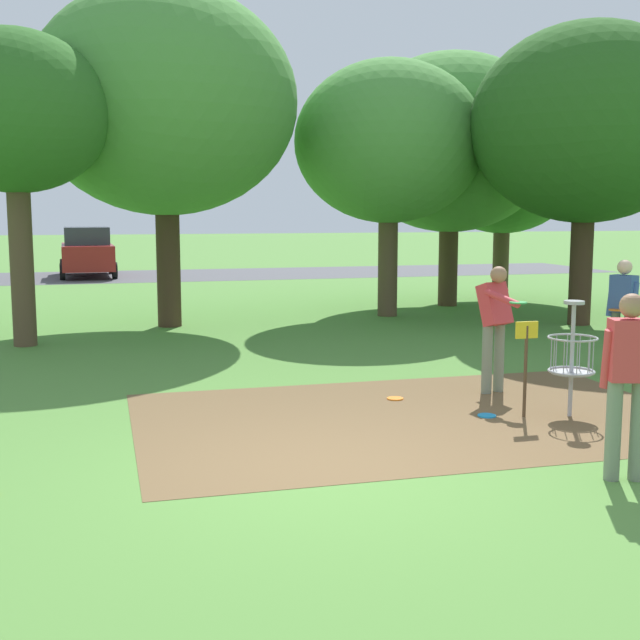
{
  "coord_description": "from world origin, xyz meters",
  "views": [
    {
      "loc": [
        -2.0,
        -7.16,
        2.44
      ],
      "look_at": [
        0.77,
        3.18,
        1.0
      ],
      "focal_mm": 45.83,
      "sensor_mm": 36.0,
      "label": 1
    }
  ],
  "objects_px": {
    "tree_near_left": "(451,144)",
    "tree_far_center": "(164,102)",
    "player_throwing": "(495,320)",
    "frisbee_by_tee": "(487,416)",
    "frisbee_far_left": "(395,399)",
    "tree_mid_center": "(503,170)",
    "player_waiting_left": "(628,376)",
    "tree_far_right": "(587,124)",
    "tree_far_left": "(14,114)",
    "disc_golf_basket": "(567,354)",
    "player_waiting_right": "(623,309)",
    "tree_mid_left": "(389,143)",
    "parked_car_leftmost": "(87,252)"
  },
  "relations": [
    {
      "from": "tree_near_left",
      "to": "tree_far_center",
      "type": "distance_m",
      "value": 7.55
    },
    {
      "from": "player_throwing",
      "to": "frisbee_by_tee",
      "type": "height_order",
      "value": "player_throwing"
    },
    {
      "from": "frisbee_far_left",
      "to": "tree_mid_center",
      "type": "height_order",
      "value": "tree_mid_center"
    },
    {
      "from": "frisbee_far_left",
      "to": "tree_far_center",
      "type": "xyz_separation_m",
      "value": [
        -2.27,
        7.65,
        4.64
      ]
    },
    {
      "from": "player_waiting_left",
      "to": "frisbee_by_tee",
      "type": "distance_m",
      "value": 2.61
    },
    {
      "from": "tree_far_center",
      "to": "tree_far_right",
      "type": "xyz_separation_m",
      "value": [
        8.55,
        -2.02,
        -0.42
      ]
    },
    {
      "from": "frisbee_far_left",
      "to": "tree_far_left",
      "type": "height_order",
      "value": "tree_far_left"
    },
    {
      "from": "disc_golf_basket",
      "to": "frisbee_far_left",
      "type": "distance_m",
      "value": 2.26
    },
    {
      "from": "player_waiting_right",
      "to": "tree_mid_left",
      "type": "distance_m",
      "value": 7.97
    },
    {
      "from": "player_throwing",
      "to": "frisbee_by_tee",
      "type": "distance_m",
      "value": 1.65
    },
    {
      "from": "frisbee_far_left",
      "to": "frisbee_by_tee",
      "type": "bearing_deg",
      "value": -56.37
    },
    {
      "from": "frisbee_by_tee",
      "to": "tree_far_left",
      "type": "height_order",
      "value": "tree_far_left"
    },
    {
      "from": "disc_golf_basket",
      "to": "frisbee_far_left",
      "type": "relative_size",
      "value": 6.46
    },
    {
      "from": "disc_golf_basket",
      "to": "player_waiting_left",
      "type": "distance_m",
      "value": 2.32
    },
    {
      "from": "player_throwing",
      "to": "frisbee_by_tee",
      "type": "relative_size",
      "value": 7.81
    },
    {
      "from": "disc_golf_basket",
      "to": "tree_far_left",
      "type": "distance_m",
      "value": 10.33
    },
    {
      "from": "tree_far_center",
      "to": "tree_far_right",
      "type": "relative_size",
      "value": 1.11
    },
    {
      "from": "player_throwing",
      "to": "tree_far_left",
      "type": "xyz_separation_m",
      "value": [
        -6.43,
        5.75,
        3.14
      ]
    },
    {
      "from": "player_waiting_left",
      "to": "tree_mid_left",
      "type": "relative_size",
      "value": 0.29
    },
    {
      "from": "tree_mid_center",
      "to": "player_throwing",
      "type": "bearing_deg",
      "value": -117.73
    },
    {
      "from": "tree_far_left",
      "to": "tree_far_center",
      "type": "distance_m",
      "value": 3.36
    },
    {
      "from": "tree_near_left",
      "to": "parked_car_leftmost",
      "type": "xyz_separation_m",
      "value": [
        -9.13,
        12.11,
        -3.19
      ]
    },
    {
      "from": "player_throwing",
      "to": "tree_far_right",
      "type": "bearing_deg",
      "value": 49.0
    },
    {
      "from": "player_waiting_left",
      "to": "frisbee_far_left",
      "type": "height_order",
      "value": "player_waiting_left"
    },
    {
      "from": "player_waiting_right",
      "to": "tree_near_left",
      "type": "bearing_deg",
      "value": 83.08
    },
    {
      "from": "parked_car_leftmost",
      "to": "tree_near_left",
      "type": "bearing_deg",
      "value": -53.0
    },
    {
      "from": "disc_golf_basket",
      "to": "frisbee_by_tee",
      "type": "distance_m",
      "value": 1.19
    },
    {
      "from": "tree_far_center",
      "to": "player_throwing",
      "type": "bearing_deg",
      "value": -64.18
    },
    {
      "from": "player_waiting_left",
      "to": "tree_mid_center",
      "type": "height_order",
      "value": "tree_mid_center"
    },
    {
      "from": "player_throwing",
      "to": "tree_far_right",
      "type": "height_order",
      "value": "tree_far_right"
    },
    {
      "from": "disc_golf_basket",
      "to": "frisbee_by_tee",
      "type": "bearing_deg",
      "value": 165.4
    },
    {
      "from": "parked_car_leftmost",
      "to": "frisbee_far_left",
      "type": "bearing_deg",
      "value": -79.23
    },
    {
      "from": "parked_car_leftmost",
      "to": "tree_mid_center",
      "type": "bearing_deg",
      "value": -44.69
    },
    {
      "from": "tree_far_right",
      "to": "tree_mid_center",
      "type": "bearing_deg",
      "value": 81.56
    },
    {
      "from": "player_waiting_left",
      "to": "player_waiting_right",
      "type": "xyz_separation_m",
      "value": [
        3.01,
        4.35,
        0.0
      ]
    },
    {
      "from": "frisbee_by_tee",
      "to": "tree_mid_left",
      "type": "height_order",
      "value": "tree_mid_left"
    },
    {
      "from": "disc_golf_basket",
      "to": "tree_mid_left",
      "type": "distance_m",
      "value": 10.06
    },
    {
      "from": "tree_mid_left",
      "to": "frisbee_by_tee",
      "type": "bearing_deg",
      "value": -102.45
    },
    {
      "from": "frisbee_by_tee",
      "to": "tree_mid_left",
      "type": "bearing_deg",
      "value": 77.55
    },
    {
      "from": "frisbee_by_tee",
      "to": "tree_far_right",
      "type": "distance_m",
      "value": 9.69
    },
    {
      "from": "player_throwing",
      "to": "tree_near_left",
      "type": "distance_m",
      "value": 10.74
    },
    {
      "from": "tree_far_left",
      "to": "tree_far_center",
      "type": "bearing_deg",
      "value": 34.17
    },
    {
      "from": "player_waiting_right",
      "to": "tree_far_left",
      "type": "bearing_deg",
      "value": 150.9
    },
    {
      "from": "player_waiting_right",
      "to": "tree_near_left",
      "type": "xyz_separation_m",
      "value": [
        1.07,
        8.85,
        3.15
      ]
    },
    {
      "from": "frisbee_by_tee",
      "to": "frisbee_far_left",
      "type": "xyz_separation_m",
      "value": [
        -0.75,
        1.12,
        0.0
      ]
    },
    {
      "from": "frisbee_by_tee",
      "to": "frisbee_far_left",
      "type": "distance_m",
      "value": 1.35
    },
    {
      "from": "frisbee_by_tee",
      "to": "tree_far_right",
      "type": "height_order",
      "value": "tree_far_right"
    },
    {
      "from": "frisbee_by_tee",
      "to": "tree_far_left",
      "type": "bearing_deg",
      "value": 129.89
    },
    {
      "from": "player_throwing",
      "to": "tree_near_left",
      "type": "height_order",
      "value": "tree_near_left"
    },
    {
      "from": "tree_far_center",
      "to": "player_waiting_left",
      "type": "bearing_deg",
      "value": -74.15
    }
  ]
}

